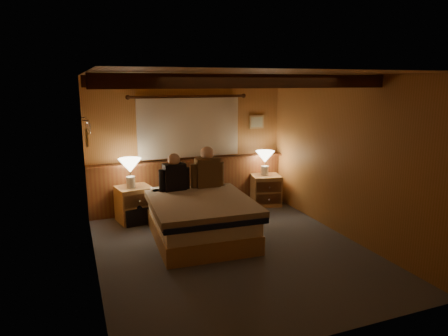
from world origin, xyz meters
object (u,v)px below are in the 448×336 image
person_right (207,170)px  nightstand_left (134,204)px  bed (200,218)px  duffel_bag (138,215)px  person_left (174,175)px  lamp_left (130,167)px  nightstand_right (266,190)px  lamp_right (265,158)px

person_right → nightstand_left: bearing=156.4°
bed → person_right: person_right is taller
nightstand_left → duffel_bag: 0.21m
bed → person_left: bearing=114.2°
lamp_left → person_right: person_right is taller
nightstand_right → lamp_right: 0.61m
bed → nightstand_left: size_ratio=3.04×
person_left → person_right: person_right is taller
nightstand_right → lamp_left: lamp_left is taller
lamp_right → person_right: person_right is taller
bed → lamp_left: lamp_left is taller
lamp_right → nightstand_right: bearing=-54.4°
bed → lamp_right: 2.12m
nightstand_left → duffel_bag: nightstand_left is taller
nightstand_left → lamp_right: (2.46, 0.05, 0.60)m
lamp_left → person_right: (1.17, -0.50, -0.04)m
bed → nightstand_right: bearing=37.4°
nightstand_right → lamp_left: bearing=-166.7°
person_right → lamp_right: bearing=24.9°
nightstand_right → person_left: size_ratio=0.99×
lamp_right → person_left: size_ratio=0.75×
person_left → person_right: (0.55, 0.01, 0.03)m
lamp_right → nightstand_left: bearing=-178.8°
duffel_bag → nightstand_left: bearing=92.8°
bed → person_right: bearing=64.6°
lamp_right → duffel_bag: bearing=-175.3°
person_left → person_right: bearing=-2.8°
nightstand_left → person_right: 1.38m
person_left → bed: bearing=-73.0°
bed → nightstand_left: bearing=128.2°
nightstand_right → lamp_left: 2.60m
nightstand_right → lamp_left: size_ratio=1.25×
nightstand_left → person_right: size_ratio=0.91×
nightstand_left → nightstand_right: bearing=-10.4°
lamp_left → person_left: size_ratio=0.79×
nightstand_right → lamp_left: (-2.52, -0.06, 0.65)m
nightstand_left → lamp_left: size_ratio=1.28×
nightstand_left → person_right: person_right is taller
bed → duffel_bag: (-0.77, 0.98, -0.18)m
lamp_left → lamp_right: size_ratio=1.05×
lamp_right → duffel_bag: 2.55m
person_right → lamp_left: bearing=158.5°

